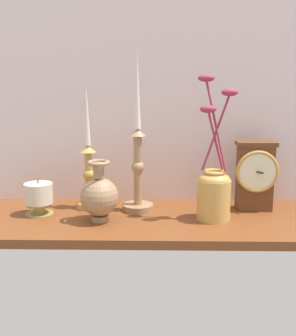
# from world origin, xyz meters

# --- Properties ---
(ground_plane) EXTENTS (1.00, 0.36, 0.02)m
(ground_plane) POSITION_xyz_m (0.00, 0.00, -0.01)
(ground_plane) COLOR brown
(back_wall) EXTENTS (1.20, 0.02, 0.65)m
(back_wall) POSITION_xyz_m (0.00, 0.18, 0.33)
(back_wall) COLOR silver
(back_wall) RESTS_ON ground_plane
(mantel_clock) EXTENTS (0.12, 0.08, 0.20)m
(mantel_clock) POSITION_xyz_m (0.31, 0.07, 0.11)
(mantel_clock) COLOR brown
(mantel_clock) RESTS_ON ground_plane
(candlestick_tall_left) EXTENTS (0.08, 0.08, 0.37)m
(candlestick_tall_left) POSITION_xyz_m (-0.18, 0.09, 0.11)
(candlestick_tall_left) COLOR #BD9743
(candlestick_tall_left) RESTS_ON ground_plane
(candlestick_tall_center) EXTENTS (0.09, 0.09, 0.46)m
(candlestick_tall_center) POSITION_xyz_m (-0.03, 0.06, 0.14)
(candlestick_tall_center) COLOR #9F7B58
(candlestick_tall_center) RESTS_ON ground_plane
(brass_vase_bulbous) EXTENTS (0.10, 0.10, 0.17)m
(brass_vase_bulbous) POSITION_xyz_m (-0.13, -0.04, 0.07)
(brass_vase_bulbous) COLOR #9F7C5B
(brass_vase_bulbous) RESTS_ON ground_plane
(brass_vase_jar) EXTENTS (0.10, 0.09, 0.39)m
(brass_vase_jar) POSITION_xyz_m (0.18, -0.02, 0.09)
(brass_vase_jar) COLOR tan
(brass_vase_jar) RESTS_ON ground_plane
(pillar_candle_front) EXTENTS (0.08, 0.08, 0.10)m
(pillar_candle_front) POSITION_xyz_m (-0.31, 0.02, 0.05)
(pillar_candle_front) COLOR #A08E4F
(pillar_candle_front) RESTS_ON ground_plane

